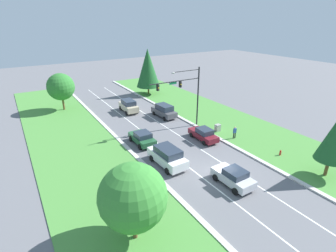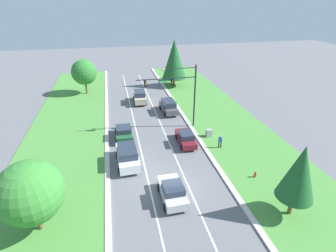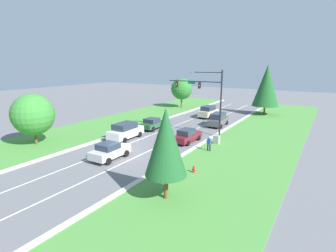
{
  "view_description": "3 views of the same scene",
  "coord_description": "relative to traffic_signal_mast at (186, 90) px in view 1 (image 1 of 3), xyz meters",
  "views": [
    {
      "loc": [
        -16.2,
        -16.36,
        14.71
      ],
      "look_at": [
        -0.01,
        10.0,
        1.81
      ],
      "focal_mm": 28.0,
      "sensor_mm": 36.0,
      "label": 1
    },
    {
      "loc": [
        -4.25,
        -19.27,
        16.01
      ],
      "look_at": [
        1.96,
        9.32,
        1.65
      ],
      "focal_mm": 28.0,
      "sensor_mm": 36.0,
      "label": 2
    },
    {
      "loc": [
        17.85,
        -19.63,
        9.24
      ],
      "look_at": [
        0.68,
        7.91,
        1.49
      ],
      "focal_mm": 28.0,
      "sensor_mm": 36.0,
      "label": 3
    }
  ],
  "objects": [
    {
      "name": "ground_plane",
      "position": [
        -3.99,
        -11.89,
        -5.62
      ],
      "size": [
        160.0,
        160.0,
        0.0
      ],
      "primitive_type": "plane",
      "color": "slate"
    },
    {
      "name": "curb_strip_right",
      "position": [
        1.66,
        -11.89,
        -5.54
      ],
      "size": [
        0.5,
        90.0,
        0.15
      ],
      "color": "beige",
      "rests_on": "ground_plane"
    },
    {
      "name": "curb_strip_left",
      "position": [
        -9.64,
        -11.89,
        -5.54
      ],
      "size": [
        0.5,
        90.0,
        0.15
      ],
      "color": "beige",
      "rests_on": "ground_plane"
    },
    {
      "name": "grass_verge_right",
      "position": [
        6.91,
        -11.89,
        -5.58
      ],
      "size": [
        10.0,
        90.0,
        0.08
      ],
      "color": "#4C8E3D",
      "rests_on": "ground_plane"
    },
    {
      "name": "grass_verge_left",
      "position": [
        -14.89,
        -11.89,
        -5.58
      ],
      "size": [
        10.0,
        90.0,
        0.08
      ],
      "color": "#4C8E3D",
      "rests_on": "ground_plane"
    },
    {
      "name": "lane_stripe_inner_left",
      "position": [
        -5.79,
        -11.89,
        -5.62
      ],
      "size": [
        0.14,
        81.0,
        0.01
      ],
      "color": "white",
      "rests_on": "ground_plane"
    },
    {
      "name": "lane_stripe_inner_right",
      "position": [
        -2.19,
        -11.89,
        -5.62
      ],
      "size": [
        0.14,
        81.0,
        0.01
      ],
      "color": "white",
      "rests_on": "ground_plane"
    },
    {
      "name": "traffic_signal_mast",
      "position": [
        0.0,
        0.0,
        0.0
      ],
      "size": [
        7.72,
        0.41,
        8.49
      ],
      "color": "black",
      "rests_on": "ground_plane"
    },
    {
      "name": "burgundy_sedan",
      "position": [
        -0.24,
        -4.5,
        -4.82
      ],
      "size": [
        2.03,
        4.52,
        1.61
      ],
      "rotation": [
        0.0,
        0.0,
        -0.03
      ],
      "color": "maroon",
      "rests_on": "ground_plane"
    },
    {
      "name": "silver_sedan",
      "position": [
        -4.04,
        -13.7,
        -4.77
      ],
      "size": [
        2.18,
        4.23,
        1.67
      ],
      "rotation": [
        0.0,
        0.0,
        0.02
      ],
      "color": "silver",
      "rests_on": "ground_plane"
    },
    {
      "name": "forest_sedan",
      "position": [
        -7.49,
        -1.46,
        -4.79
      ],
      "size": [
        2.15,
        4.24,
        1.62
      ],
      "rotation": [
        0.0,
        0.0,
        -0.0
      ],
      "color": "#235633",
      "rests_on": "ground_plane"
    },
    {
      "name": "graphite_suv",
      "position": [
        -0.21,
        5.47,
        -4.61
      ],
      "size": [
        2.3,
        4.89,
        1.99
      ],
      "rotation": [
        0.0,
        0.0,
        0.06
      ],
      "color": "#4C4C51",
      "rests_on": "ground_plane"
    },
    {
      "name": "champagne_suv",
      "position": [
        -4.06,
        10.6,
        -4.56
      ],
      "size": [
        2.22,
        4.64,
        2.06
      ],
      "rotation": [
        0.0,
        0.0,
        -0.04
      ],
      "color": "beige",
      "rests_on": "ground_plane"
    },
    {
      "name": "white_suv",
      "position": [
        -7.45,
        -7.39,
        -4.56
      ],
      "size": [
        2.43,
        5.09,
        2.05
      ],
      "rotation": [
        0.0,
        0.0,
        0.04
      ],
      "color": "white",
      "rests_on": "ground_plane"
    },
    {
      "name": "utility_cabinet",
      "position": [
        3.09,
        -3.47,
        -5.1
      ],
      "size": [
        0.7,
        0.6,
        1.05
      ],
      "color": "#9E9E99",
      "rests_on": "ground_plane"
    },
    {
      "name": "pedestrian",
      "position": [
        3.39,
        -6.38,
        -4.68
      ],
      "size": [
        0.4,
        0.25,
        1.69
      ],
      "rotation": [
        0.0,
        0.0,
        3.06
      ],
      "color": "black",
      "rests_on": "ground_plane"
    },
    {
      "name": "fire_hydrant",
      "position": [
        4.6,
        -12.44,
        -5.28
      ],
      "size": [
        0.34,
        0.2,
        0.7
      ],
      "color": "red",
      "rests_on": "ground_plane"
    },
    {
      "name": "conifer_near_right_tree",
      "position": [
        4.93,
        -17.45,
        -1.48
      ],
      "size": [
        2.89,
        2.89,
        6.47
      ],
      "color": "brown",
      "rests_on": "ground_plane"
    },
    {
      "name": "oak_near_left_tree",
      "position": [
        -13.11,
        17.23,
        -1.59
      ],
      "size": [
        4.47,
        4.47,
        6.27
      ],
      "color": "brown",
      "rests_on": "ground_plane"
    },
    {
      "name": "conifer_far_right_tree",
      "position": [
        3.76,
        18.39,
        -0.23
      ],
      "size": [
        4.67,
        4.67,
        9.13
      ],
      "color": "brown",
      "rests_on": "ground_plane"
    },
    {
      "name": "oak_far_left_tree",
      "position": [
        -14.69,
        -14.81,
        -2.04
      ],
      "size": [
        4.74,
        4.74,
        5.96
      ],
      "color": "brown",
      "rests_on": "ground_plane"
    }
  ]
}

